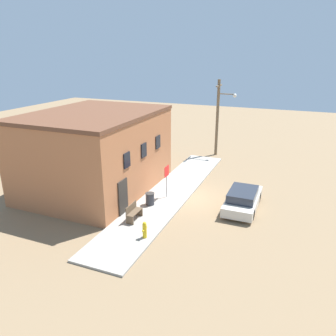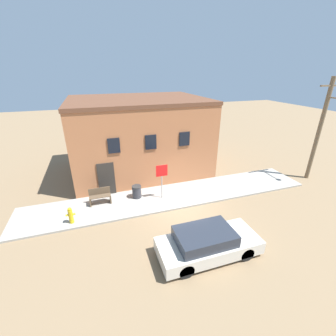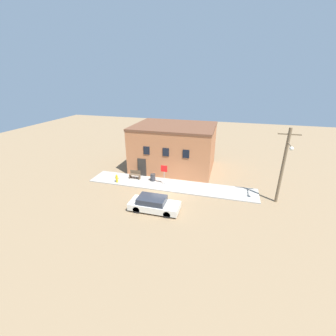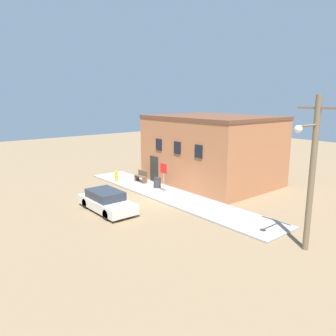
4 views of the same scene
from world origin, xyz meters
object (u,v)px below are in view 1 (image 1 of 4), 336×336
at_px(stop_sign, 167,176).
at_px(utility_pole, 219,115).
at_px(fire_hydrant, 145,230).
at_px(bench, 134,212).
at_px(parked_car, 243,199).
at_px(trash_bin, 150,199).

xyz_separation_m(stop_sign, utility_pole, (10.97, -0.58, 2.11)).
relative_size(fire_hydrant, stop_sign, 0.42).
bearing_deg(bench, parked_car, -52.97).
xyz_separation_m(fire_hydrant, utility_pole, (16.05, 0.32, 3.18)).
bearing_deg(stop_sign, trash_bin, 159.94).
xyz_separation_m(bench, trash_bin, (2.14, -0.02, -0.05)).
bearing_deg(trash_bin, utility_pole, -5.07).
bearing_deg(bench, stop_sign, -8.61).
height_order(fire_hydrant, stop_sign, stop_sign).
bearing_deg(parked_car, bench, 127.03).
bearing_deg(fire_hydrant, stop_sign, 10.01).
distance_m(trash_bin, parked_car, 5.75).
xyz_separation_m(fire_hydrant, trash_bin, (3.64, 1.42, -0.06)).
distance_m(fire_hydrant, stop_sign, 5.27).
xyz_separation_m(stop_sign, parked_car, (0.51, -4.88, -1.02)).
bearing_deg(parked_car, fire_hydrant, 144.53).
xyz_separation_m(fire_hydrant, stop_sign, (5.09, 0.90, 1.06)).
xyz_separation_m(trash_bin, parked_car, (1.95, -5.41, 0.10)).
bearing_deg(bench, trash_bin, -0.41).
relative_size(fire_hydrant, bench, 0.74).
height_order(bench, utility_pole, utility_pole).
xyz_separation_m(fire_hydrant, parked_car, (5.59, -3.99, 0.04)).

